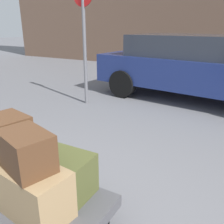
% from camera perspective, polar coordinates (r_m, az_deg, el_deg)
% --- Properties ---
extents(luggage_cart, '(1.10, 0.76, 0.34)m').
position_cam_1_polar(luggage_cart, '(2.12, -17.32, -20.63)').
color(luggage_cart, '#4C4C51').
rests_on(luggage_cart, ground_plane).
extents(duffel_bag_tan_front_right, '(0.61, 0.37, 0.36)m').
position_cam_1_polar(duffel_bag_tan_front_right, '(1.88, -18.29, -16.99)').
color(duffel_bag_tan_front_right, '#9E7F56').
rests_on(duffel_bag_tan_front_right, luggage_cart).
extents(duffel_bag_olive_stacked_top, '(0.54, 0.33, 0.33)m').
position_cam_1_polar(duffel_bag_olive_stacked_top, '(2.04, -12.31, -13.69)').
color(duffel_bag_olive_stacked_top, '#4C5128').
rests_on(duffel_bag_olive_stacked_top, luggage_cart).
extents(suitcase_brown_center, '(0.38, 0.32, 0.60)m').
position_cam_1_polar(suitcase_brown_center, '(2.18, -22.33, -8.37)').
color(suitcase_brown_center, '#51331E').
rests_on(suitcase_brown_center, luggage_cart).
extents(duffel_bag_brown_topmost_pile, '(0.43, 0.36, 0.26)m').
position_cam_1_polar(duffel_bag_brown_topmost_pile, '(1.72, -19.39, -8.58)').
color(duffel_bag_brown_topmost_pile, '#51331E').
rests_on(duffel_bag_brown_topmost_pile, duffel_bag_tan_front_right).
extents(parked_car, '(4.48, 2.31, 1.42)m').
position_cam_1_polar(parked_car, '(5.86, 18.66, 10.21)').
color(parked_car, navy).
rests_on(parked_car, ground_plane).
extents(no_parking_sign, '(0.50, 0.08, 2.44)m').
position_cam_1_polar(no_parking_sign, '(5.16, -6.54, 18.32)').
color(no_parking_sign, slate).
rests_on(no_parking_sign, ground_plane).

